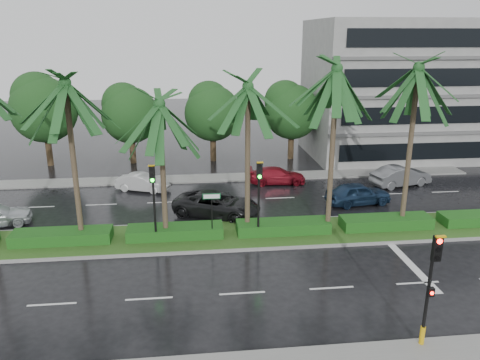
{
  "coord_description": "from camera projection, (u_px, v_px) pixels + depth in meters",
  "views": [
    {
      "loc": [
        -2.06,
        -22.8,
        10.77
      ],
      "look_at": [
        0.62,
        1.5,
        3.12
      ],
      "focal_mm": 35.0,
      "sensor_mm": 36.0,
      "label": 1
    }
  ],
  "objects": [
    {
      "name": "bg_trees",
      "position": [
        197.0,
        109.0,
        40.23
      ],
      "size": [
        33.08,
        5.45,
        7.87
      ],
      "color": "#3E2C1C",
      "rests_on": "ground"
    },
    {
      "name": "lane_markings",
      "position": [
        289.0,
        245.0,
        24.97
      ],
      "size": [
        34.0,
        13.06,
        0.01
      ],
      "color": "silver",
      "rests_on": "ground"
    },
    {
      "name": "signal_median_left",
      "position": [
        153.0,
        192.0,
        24.03
      ],
      "size": [
        0.34,
        0.42,
        4.36
      ],
      "color": "black",
      "rests_on": "median"
    },
    {
      "name": "car_darkgrey",
      "position": [
        217.0,
        204.0,
        28.8
      ],
      "size": [
        4.42,
        5.91,
        1.49
      ],
      "primitive_type": "imported",
      "rotation": [
        0.0,
        0.0,
        1.16
      ],
      "color": "black",
      "rests_on": "ground"
    },
    {
      "name": "signal_median_right",
      "position": [
        259.0,
        188.0,
        24.61
      ],
      "size": [
        0.34,
        0.42,
        4.36
      ],
      "color": "black",
      "rests_on": "median"
    },
    {
      "name": "building",
      "position": [
        400.0,
        89.0,
        42.13
      ],
      "size": [
        16.0,
        10.0,
        12.0
      ],
      "primitive_type": "cube",
      "color": "gray",
      "rests_on": "ground"
    },
    {
      "name": "car_blue",
      "position": [
        358.0,
        194.0,
        30.79
      ],
      "size": [
        2.34,
        4.49,
        1.46
      ],
      "primitive_type": "imported",
      "rotation": [
        0.0,
        0.0,
        1.72
      ],
      "color": "#172B47",
      "rests_on": "ground"
    },
    {
      "name": "far_sidewalk",
      "position": [
        217.0,
        178.0,
        36.43
      ],
      "size": [
        40.0,
        2.0,
        0.12
      ],
      "primitive_type": "cube",
      "color": "slate",
      "rests_on": "ground"
    },
    {
      "name": "signal_near",
      "position": [
        430.0,
        286.0,
        16.04
      ],
      "size": [
        0.34,
        0.45,
        4.36
      ],
      "color": "black",
      "rests_on": "near_sidewalk"
    },
    {
      "name": "street_sign",
      "position": [
        212.0,
        205.0,
        24.78
      ],
      "size": [
        0.95,
        0.09,
        2.6
      ],
      "color": "black",
      "rests_on": "median"
    },
    {
      "name": "car_red",
      "position": [
        277.0,
        176.0,
        35.09
      ],
      "size": [
        1.95,
        4.34,
        1.24
      ],
      "primitive_type": "imported",
      "rotation": [
        0.0,
        0.0,
        1.52
      ],
      "color": "maroon",
      "rests_on": "ground"
    },
    {
      "name": "car_grey",
      "position": [
        401.0,
        176.0,
        34.54
      ],
      "size": [
        2.69,
        4.79,
        1.49
      ],
      "primitive_type": "imported",
      "rotation": [
        0.0,
        0.0,
        1.83
      ],
      "color": "#5B5C60",
      "rests_on": "ground"
    },
    {
      "name": "car_white",
      "position": [
        143.0,
        182.0,
        33.45
      ],
      "size": [
        2.53,
        3.99,
        1.24
      ],
      "primitive_type": "imported",
      "rotation": [
        0.0,
        0.0,
        1.22
      ],
      "color": "#B5B5B5",
      "rests_on": "ground"
    },
    {
      "name": "palm_row",
      "position": [
        204.0,
        93.0,
        23.54
      ],
      "size": [
        26.3,
        4.2,
        9.77
      ],
      "color": "#413725",
      "rests_on": "median"
    },
    {
      "name": "ground",
      "position": [
        232.0,
        244.0,
        25.06
      ],
      "size": [
        120.0,
        120.0,
        0.0
      ],
      "primitive_type": "plane",
      "color": "black",
      "rests_on": "ground"
    },
    {
      "name": "median",
      "position": [
        230.0,
        235.0,
        25.99
      ],
      "size": [
        36.0,
        4.0,
        0.15
      ],
      "color": "gray",
      "rests_on": "ground"
    },
    {
      "name": "hedge",
      "position": [
        230.0,
        229.0,
        25.88
      ],
      "size": [
        35.2,
        1.4,
        0.6
      ],
      "color": "#1C4914",
      "rests_on": "median"
    }
  ]
}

